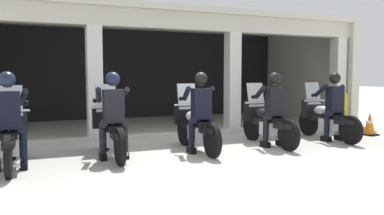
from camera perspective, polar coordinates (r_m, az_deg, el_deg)
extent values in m
plane|color=#A8A59E|center=(10.53, -5.65, -3.54)|extent=(80.00, 80.00, 0.00)
cube|color=black|center=(14.08, -9.37, 4.89)|extent=(12.17, 0.24, 3.12)
cube|color=beige|center=(9.98, -3.56, 12.75)|extent=(12.17, 0.36, 0.44)
cube|color=beige|center=(12.01, -6.94, 12.81)|extent=(12.17, 4.91, 0.16)
cube|color=beige|center=(14.70, 16.29, 4.76)|extent=(0.30, 4.91, 3.12)
cube|color=silver|center=(9.44, -14.27, 3.56)|extent=(0.35, 0.36, 2.68)
cube|color=silver|center=(10.64, 6.02, 3.80)|extent=(0.35, 0.36, 2.68)
cube|color=silver|center=(12.85, 20.78, 3.68)|extent=(0.35, 0.36, 2.68)
cube|color=#B7B5AD|center=(9.53, -2.49, -4.04)|extent=(11.77, 0.24, 0.12)
cylinder|color=black|center=(7.70, -25.10, -4.63)|extent=(0.09, 0.64, 0.64)
cylinder|color=black|center=(6.33, -25.63, -6.62)|extent=(0.09, 0.64, 0.64)
cube|color=black|center=(7.67, -25.16, -3.10)|extent=(0.14, 0.44, 0.08)
cube|color=silver|center=(6.96, -25.38, -5.20)|extent=(0.28, 0.44, 0.28)
cube|color=black|center=(6.98, -25.39, -4.08)|extent=(0.18, 1.24, 0.16)
ellipsoid|color=#B2B2B7|center=(7.18, -25.36, -2.40)|extent=(0.26, 0.48, 0.22)
cube|color=black|center=(6.80, -25.49, -3.72)|extent=(0.24, 0.52, 0.10)
cube|color=black|center=(6.35, -25.66, -4.96)|extent=(0.16, 0.48, 0.10)
cylinder|color=silver|center=(7.61, -25.18, -2.92)|extent=(0.05, 0.24, 0.53)
cube|color=black|center=(7.53, -25.24, -1.92)|extent=(0.52, 0.16, 0.44)
sphere|color=silver|center=(7.63, -25.21, -1.69)|extent=(0.18, 0.18, 0.18)
cube|color=silver|center=(7.48, -25.35, 0.92)|extent=(0.40, 0.14, 0.54)
cylinder|color=silver|center=(7.41, -25.33, -0.47)|extent=(0.62, 0.04, 0.04)
cylinder|color=silver|center=(6.64, -24.41, -7.32)|extent=(0.07, 0.55, 0.07)
cube|color=black|center=(6.73, -25.62, -0.37)|extent=(0.36, 0.22, 0.60)
cube|color=black|center=(6.85, -25.57, -0.12)|extent=(0.05, 0.02, 0.32)
sphere|color=#936B51|center=(6.73, -25.75, 3.51)|extent=(0.21, 0.21, 0.21)
sphere|color=#191E38|center=(6.73, -25.76, 3.76)|extent=(0.26, 0.26, 0.26)
cylinder|color=black|center=(6.78, -24.33, -2.93)|extent=(0.26, 0.29, 0.17)
cylinder|color=black|center=(6.82, -23.75, -5.21)|extent=(0.12, 0.12, 0.53)
cube|color=black|center=(6.89, -23.65, -7.86)|extent=(0.11, 0.26, 0.12)
cylinder|color=black|center=(6.94, -23.76, 1.41)|extent=(0.19, 0.48, 0.31)
sphere|color=black|center=(7.16, -23.38, 0.63)|extent=(0.09, 0.09, 0.09)
cylinder|color=black|center=(7.98, -12.75, -3.99)|extent=(0.09, 0.64, 0.64)
cylinder|color=black|center=(6.62, -10.65, -5.74)|extent=(0.09, 0.64, 0.64)
cube|color=black|center=(7.95, -12.78, -2.50)|extent=(0.14, 0.44, 0.08)
cube|color=silver|center=(7.24, -11.73, -4.45)|extent=(0.28, 0.44, 0.28)
cube|color=black|center=(7.27, -11.82, -3.38)|extent=(0.18, 1.24, 0.16)
ellipsoid|color=#1E2338|center=(7.46, -12.16, -1.79)|extent=(0.26, 0.48, 0.22)
cube|color=black|center=(7.08, -11.56, -3.02)|extent=(0.24, 0.52, 0.10)
cube|color=black|center=(6.65, -10.78, -4.16)|extent=(0.16, 0.48, 0.10)
cylinder|color=silver|center=(7.88, -12.71, -2.32)|extent=(0.05, 0.24, 0.53)
cube|color=black|center=(7.81, -12.65, -1.36)|extent=(0.52, 0.16, 0.44)
sphere|color=silver|center=(7.91, -12.78, -1.14)|extent=(0.18, 0.18, 0.18)
cube|color=silver|center=(7.76, -12.67, 1.38)|extent=(0.40, 0.14, 0.54)
cylinder|color=silver|center=(7.69, -12.55, 0.05)|extent=(0.62, 0.04, 0.04)
cylinder|color=silver|center=(6.96, -10.18, -6.42)|extent=(0.07, 0.55, 0.07)
cube|color=black|center=(7.02, -11.58, 0.20)|extent=(0.36, 0.22, 0.60)
cube|color=#591414|center=(7.14, -11.77, 0.43)|extent=(0.05, 0.02, 0.32)
sphere|color=tan|center=(7.02, -11.67, 3.91)|extent=(0.21, 0.21, 0.21)
sphere|color=#191E38|center=(7.02, -11.68, 4.16)|extent=(0.26, 0.26, 0.26)
cylinder|color=black|center=(7.10, -10.46, -2.25)|extent=(0.26, 0.29, 0.17)
cylinder|color=black|center=(7.15, -9.96, -4.42)|extent=(0.12, 0.12, 0.53)
cube|color=black|center=(7.22, -9.94, -6.95)|extent=(0.11, 0.26, 0.12)
cylinder|color=black|center=(7.05, -12.69, -2.34)|extent=(0.26, 0.29, 0.17)
cylinder|color=black|center=(7.08, -13.13, -4.57)|extent=(0.12, 0.12, 0.53)
cube|color=black|center=(7.14, -13.09, -7.13)|extent=(0.11, 0.26, 0.12)
cylinder|color=black|center=(7.28, -10.25, 1.88)|extent=(0.19, 0.48, 0.31)
sphere|color=black|center=(7.50, -10.29, 1.12)|extent=(0.09, 0.09, 0.09)
cylinder|color=black|center=(7.20, -13.68, 1.78)|extent=(0.19, 0.48, 0.31)
sphere|color=black|center=(7.41, -14.22, 1.00)|extent=(0.09, 0.09, 0.09)
cylinder|color=black|center=(8.37, -1.13, -3.46)|extent=(0.09, 0.64, 0.64)
cylinder|color=black|center=(7.10, 3.02, -4.94)|extent=(0.09, 0.64, 0.64)
cube|color=black|center=(8.34, -1.14, -2.04)|extent=(0.14, 0.44, 0.08)
cube|color=silver|center=(7.68, 0.92, -3.83)|extent=(0.28, 0.44, 0.28)
cube|color=black|center=(7.71, 0.77, -2.82)|extent=(0.18, 1.24, 0.16)
ellipsoid|color=#B2B2B7|center=(7.89, 0.14, -1.33)|extent=(0.26, 0.48, 0.22)
cube|color=black|center=(7.53, 1.32, -2.46)|extent=(0.24, 0.52, 0.10)
cube|color=black|center=(7.13, 2.82, -3.48)|extent=(0.16, 0.48, 0.10)
cylinder|color=silver|center=(8.29, -0.98, -1.87)|extent=(0.05, 0.24, 0.53)
cube|color=black|center=(8.22, -0.83, -0.94)|extent=(0.52, 0.16, 0.44)
sphere|color=silver|center=(8.31, -1.09, -0.74)|extent=(0.18, 0.18, 0.18)
cube|color=silver|center=(8.17, -0.78, 1.66)|extent=(0.40, 0.14, 0.54)
cylinder|color=silver|center=(8.11, -0.57, 0.40)|extent=(0.62, 0.04, 0.04)
cylinder|color=silver|center=(7.45, 2.85, -5.62)|extent=(0.07, 0.55, 0.07)
cube|color=black|center=(7.48, 1.39, 0.57)|extent=(0.36, 0.22, 0.60)
cube|color=#14193F|center=(7.58, 1.02, 0.78)|extent=(0.05, 0.02, 0.32)
sphere|color=#936B51|center=(7.47, 1.33, 4.06)|extent=(0.21, 0.21, 0.21)
sphere|color=black|center=(7.47, 1.33, 4.29)|extent=(0.26, 0.26, 0.26)
cylinder|color=black|center=(7.58, 2.29, -1.73)|extent=(0.26, 0.29, 0.17)
cylinder|color=black|center=(7.64, 2.69, -3.76)|extent=(0.12, 0.12, 0.53)
cube|color=black|center=(7.71, 2.65, -6.14)|extent=(0.11, 0.26, 0.12)
cylinder|color=black|center=(7.47, 0.34, -1.83)|extent=(0.26, 0.29, 0.17)
cylinder|color=black|center=(7.48, -0.09, -3.94)|extent=(0.12, 0.12, 0.53)
cube|color=black|center=(7.55, -0.12, -6.37)|extent=(0.11, 0.26, 0.12)
cylinder|color=black|center=(7.76, 2.18, 2.13)|extent=(0.19, 0.48, 0.31)
sphere|color=black|center=(7.98, 1.81, 1.41)|extent=(0.09, 0.09, 0.09)
cylinder|color=black|center=(7.59, -0.83, 2.07)|extent=(0.19, 0.48, 0.31)
sphere|color=black|center=(7.78, -1.68, 1.32)|extent=(0.09, 0.09, 0.09)
cylinder|color=black|center=(9.12, 8.87, -2.83)|extent=(0.09, 0.64, 0.64)
cylinder|color=black|center=(7.97, 14.14, -4.02)|extent=(0.09, 0.64, 0.64)
cube|color=black|center=(9.09, 8.89, -1.53)|extent=(0.14, 0.44, 0.08)
cube|color=silver|center=(8.49, 11.52, -3.10)|extent=(0.28, 0.44, 0.28)
cube|color=black|center=(8.51, 11.35, -2.19)|extent=(0.18, 1.24, 0.16)
ellipsoid|color=black|center=(8.68, 10.56, -0.85)|extent=(0.26, 0.48, 0.22)
cube|color=black|center=(8.36, 12.05, -1.85)|extent=(0.24, 0.52, 0.10)
cube|color=black|center=(8.00, 13.91, -2.71)|extent=(0.16, 0.48, 0.10)
cylinder|color=silver|center=(9.04, 9.09, -1.37)|extent=(0.05, 0.24, 0.53)
cube|color=black|center=(8.98, 9.30, -0.52)|extent=(0.52, 0.16, 0.44)
sphere|color=silver|center=(9.06, 8.97, -0.34)|extent=(0.18, 0.18, 0.18)
cube|color=silver|center=(8.93, 9.40, 1.87)|extent=(0.40, 0.14, 0.54)
cylinder|color=silver|center=(8.88, 9.66, 0.71)|extent=(0.62, 0.04, 0.04)
cylinder|color=silver|center=(8.30, 13.55, -4.66)|extent=(0.07, 0.55, 0.07)
cube|color=black|center=(8.31, 12.17, 0.88)|extent=(0.36, 0.22, 0.60)
cube|color=#14193F|center=(8.40, 11.71, 1.07)|extent=(0.05, 0.02, 0.32)
sphere|color=tan|center=(8.30, 12.15, 4.02)|extent=(0.21, 0.21, 0.21)
sphere|color=black|center=(8.30, 12.15, 4.23)|extent=(0.26, 0.26, 0.26)
cylinder|color=black|center=(8.43, 12.84, -1.19)|extent=(0.26, 0.29, 0.17)
cylinder|color=black|center=(8.50, 13.13, -3.02)|extent=(0.12, 0.12, 0.53)
cube|color=black|center=(8.55, 13.05, -5.17)|extent=(0.11, 0.26, 0.12)
cylinder|color=black|center=(8.27, 11.26, -1.28)|extent=(0.26, 0.29, 0.17)
cylinder|color=black|center=(8.27, 10.88, -3.19)|extent=(0.12, 0.12, 0.53)
cube|color=black|center=(8.33, 10.81, -5.40)|extent=(0.11, 0.26, 0.12)
cylinder|color=black|center=(8.61, 12.52, 2.28)|extent=(0.19, 0.48, 0.31)
sphere|color=black|center=(8.81, 11.94, 1.62)|extent=(0.09, 0.09, 0.09)
cylinder|color=black|center=(8.36, 10.06, 2.25)|extent=(0.19, 0.48, 0.31)
sphere|color=black|center=(8.53, 9.06, 1.57)|extent=(0.09, 0.09, 0.09)
cylinder|color=black|center=(10.16, 16.87, -2.21)|extent=(0.09, 0.64, 0.64)
cylinder|color=black|center=(9.13, 22.47, -3.13)|extent=(0.09, 0.64, 0.64)
cube|color=black|center=(10.13, 16.90, -1.04)|extent=(0.14, 0.44, 0.08)
cube|color=silver|center=(9.59, 19.73, -2.38)|extent=(0.28, 0.44, 0.28)
cube|color=black|center=(9.61, 19.55, -1.58)|extent=(0.18, 1.24, 0.16)
ellipsoid|color=#B2B2B7|center=(9.76, 18.71, -0.41)|extent=(0.26, 0.48, 0.22)
cube|color=black|center=(9.47, 20.29, -1.27)|extent=(0.24, 0.52, 0.10)
cube|color=black|center=(9.15, 22.24, -2.00)|extent=(0.16, 0.48, 0.10)
cylinder|color=silver|center=(10.09, 17.12, -0.89)|extent=(0.05, 0.24, 0.53)
cube|color=black|center=(10.03, 17.36, -0.12)|extent=(0.52, 0.16, 0.44)
sphere|color=silver|center=(10.10, 17.00, 0.03)|extent=(0.18, 0.18, 0.18)
cube|color=silver|center=(9.99, 17.48, 2.01)|extent=(0.40, 0.14, 0.54)
cylinder|color=silver|center=(9.94, 17.76, 0.98)|extent=(0.62, 0.04, 0.04)
cylinder|color=silver|center=(9.45, 21.66, -3.74)|extent=(0.07, 0.55, 0.07)
cube|color=black|center=(9.43, 20.44, 1.14)|extent=(0.36, 0.22, 0.60)
cube|color=#591414|center=(9.51, 19.95, 1.30)|extent=(0.05, 0.02, 0.32)
sphere|color=tan|center=(9.43, 20.44, 3.91)|extent=(0.21, 0.21, 0.21)
sphere|color=black|center=(9.43, 20.45, 4.09)|extent=(0.26, 0.26, 0.26)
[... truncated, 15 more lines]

